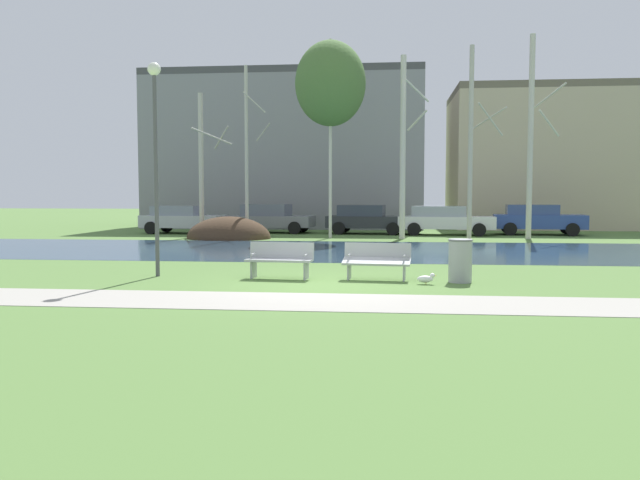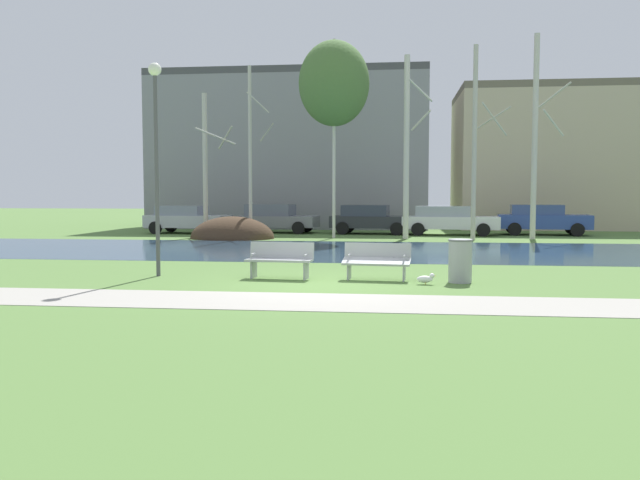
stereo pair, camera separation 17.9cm
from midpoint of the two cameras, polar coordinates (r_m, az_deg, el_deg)
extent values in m
plane|color=#517538|center=(24.36, 3.05, -0.70)|extent=(120.00, 120.00, 0.00)
cube|color=#9E998E|center=(12.25, -0.49, -5.48)|extent=(60.00, 2.03, 0.01)
cube|color=#284256|center=(23.25, 2.88, -0.92)|extent=(80.00, 8.56, 0.01)
ellipsoid|color=#423021|center=(29.66, -7.59, 0.14)|extent=(3.87, 2.91, 2.02)
cube|color=#9EA0A3|center=(15.49, -3.32, -1.80)|extent=(1.64, 0.63, 0.05)
cube|color=#9EA0A3|center=(15.73, -3.06, -0.90)|extent=(1.60, 0.23, 0.40)
cube|color=#9EA0A3|center=(15.75, -5.57, -2.54)|extent=(0.08, 0.43, 0.45)
cube|color=#9EA0A3|center=(15.41, -0.90, -2.67)|extent=(0.08, 0.43, 0.45)
cylinder|color=#9EA0A3|center=(15.68, -5.62, -1.23)|extent=(0.07, 0.28, 0.04)
cylinder|color=#9EA0A3|center=(15.33, -0.94, -1.33)|extent=(0.07, 0.28, 0.04)
cube|color=#9EA0A3|center=(15.26, 5.33, -1.90)|extent=(1.64, 0.62, 0.16)
cube|color=#9EA0A3|center=(15.52, 5.46, -0.99)|extent=(1.60, 0.23, 0.40)
cube|color=#9EA0A3|center=(15.43, 2.93, -2.66)|extent=(0.08, 0.43, 0.45)
cube|color=#9EA0A3|center=(15.29, 7.80, -2.76)|extent=(0.08, 0.43, 0.45)
cylinder|color=#9EA0A3|center=(15.35, 2.91, -1.33)|extent=(0.07, 0.28, 0.04)
cylinder|color=#9EA0A3|center=(15.21, 7.80, -1.42)|extent=(0.07, 0.28, 0.04)
cylinder|color=#999B9E|center=(15.21, 12.64, -1.81)|extent=(0.54, 0.54, 1.00)
torus|color=#5B5D5E|center=(15.17, 12.66, -0.04)|extent=(0.56, 0.56, 0.04)
ellipsoid|color=white|center=(14.75, 9.60, -3.45)|extent=(0.36, 0.16, 0.16)
sphere|color=white|center=(14.74, 10.24, -3.14)|extent=(0.12, 0.12, 0.12)
cone|color=gold|center=(14.75, 10.48, -3.14)|extent=(0.06, 0.04, 0.04)
cylinder|color=gold|center=(14.72, 9.67, -3.73)|extent=(0.01, 0.01, 0.10)
cylinder|color=gold|center=(14.79, 9.66, -3.70)|extent=(0.01, 0.01, 0.10)
cylinder|color=#4C4C51|center=(16.40, -13.95, 5.44)|extent=(0.10, 0.10, 4.92)
sphere|color=white|center=(16.67, -14.11, 14.44)|extent=(0.32, 0.32, 0.32)
cylinder|color=#BCB7A8|center=(31.44, -9.97, 6.54)|extent=(0.23, 0.23, 6.80)
cylinder|color=#BCB7A8|center=(31.85, -8.22, 8.95)|extent=(1.12, 1.59, 1.00)
cylinder|color=#BCB7A8|center=(30.56, -9.05, 9.05)|extent=(1.56, 1.52, 0.71)
cylinder|color=#BCB7A8|center=(29.81, -6.04, 7.70)|extent=(0.16, 0.16, 7.83)
cylinder|color=#BCB7A8|center=(30.20, -4.58, 9.47)|extent=(0.91, 1.29, 0.73)
cylinder|color=#BCB7A8|center=(29.44, -5.34, 12.03)|extent=(0.88, 0.85, 0.85)
cylinder|color=beige|center=(29.80, 1.42, 8.89)|extent=(0.14, 0.14, 9.04)
ellipsoid|color=#4C7038|center=(30.12, 1.43, 13.69)|extent=(3.22, 3.22, 3.87)
cylinder|color=beige|center=(29.41, 7.83, 8.09)|extent=(0.26, 0.26, 8.20)
cylinder|color=beige|center=(29.98, 9.10, 10.42)|extent=(0.88, 1.22, 0.83)
cylinder|color=beige|center=(29.11, 9.08, 12.95)|extent=(1.13, 1.11, 0.89)
cylinder|color=#BCB7A8|center=(29.46, 13.68, 8.33)|extent=(0.21, 0.21, 8.53)
cylinder|color=#BCB7A8|center=(30.30, 15.30, 10.41)|extent=(1.24, 1.77, 0.79)
cylinder|color=#BCB7A8|center=(28.90, 15.38, 10.28)|extent=(1.29, 1.25, 1.34)
cylinder|color=beige|center=(30.66, 18.64, 8.61)|extent=(0.25, 0.25, 9.11)
cylinder|color=beige|center=(31.65, 20.10, 11.88)|extent=(1.19, 1.68, 1.02)
cylinder|color=beige|center=(30.21, 20.14, 9.71)|extent=(1.19, 1.16, 1.10)
cube|color=#B2B5BC|center=(33.79, -11.44, 1.64)|extent=(4.36, 2.22, 0.62)
cube|color=gray|center=(33.91, -11.98, 2.57)|extent=(2.50, 1.82, 0.48)
cylinder|color=black|center=(34.12, -8.70, 1.18)|extent=(0.66, 0.28, 0.64)
cylinder|color=black|center=(32.44, -9.84, 1.02)|extent=(0.66, 0.28, 0.64)
cylinder|color=black|center=(35.20, -12.91, 1.22)|extent=(0.66, 0.28, 0.64)
cylinder|color=black|center=(33.58, -14.22, 1.06)|extent=(0.66, 0.28, 0.64)
cube|color=slate|center=(33.70, -3.70, 1.67)|extent=(4.39, 2.25, 0.57)
cube|color=slate|center=(33.77, -4.25, 2.67)|extent=(2.52, 1.84, 0.60)
cylinder|color=black|center=(34.24, -1.02, 1.24)|extent=(0.66, 0.28, 0.64)
cylinder|color=black|center=(32.47, -1.77, 1.08)|extent=(0.66, 0.28, 0.64)
cylinder|color=black|center=(34.99, -5.48, 1.28)|extent=(0.66, 0.28, 0.64)
cylinder|color=black|center=(33.26, -6.44, 1.13)|extent=(0.66, 0.28, 0.64)
cube|color=#282B30|center=(32.79, 4.76, 1.61)|extent=(4.25, 2.15, 0.59)
cube|color=#2F3648|center=(32.81, 4.20, 2.62)|extent=(2.44, 1.76, 0.56)
cylinder|color=black|center=(33.52, 7.25, 1.14)|extent=(0.66, 0.28, 0.64)
cylinder|color=black|center=(31.78, 6.97, 0.99)|extent=(0.66, 0.28, 0.64)
cylinder|color=black|center=(33.87, 2.69, 1.20)|extent=(0.66, 0.28, 0.64)
cylinder|color=black|center=(32.15, 2.16, 1.05)|extent=(0.66, 0.28, 0.64)
cube|color=silver|center=(32.43, 11.65, 1.53)|extent=(4.83, 2.18, 0.61)
cube|color=#949AAC|center=(32.42, 11.00, 2.52)|extent=(2.76, 1.77, 0.50)
cylinder|color=black|center=(33.32, 14.32, 1.03)|extent=(0.66, 0.28, 0.64)
cylinder|color=black|center=(31.61, 14.42, 0.87)|extent=(0.66, 0.28, 0.64)
cylinder|color=black|center=(33.35, 9.01, 1.11)|extent=(0.66, 0.28, 0.64)
cylinder|color=black|center=(31.64, 8.82, 0.95)|extent=(0.66, 0.28, 0.64)
cube|color=#2D4793|center=(33.73, 19.34, 1.54)|extent=(4.52, 2.14, 0.68)
cube|color=#32457F|center=(33.67, 18.77, 2.56)|extent=(2.58, 1.74, 0.49)
cylinder|color=black|center=(34.79, 21.51, 1.00)|extent=(0.66, 0.28, 0.64)
cylinder|color=black|center=(33.11, 21.98, 0.84)|extent=(0.66, 0.28, 0.64)
cylinder|color=black|center=(34.44, 16.77, 1.08)|extent=(0.66, 0.28, 0.64)
cylinder|color=black|center=(32.75, 17.00, 0.93)|extent=(0.66, 0.28, 0.64)
cube|color=gray|center=(40.12, -2.38, 7.52)|extent=(16.37, 6.90, 8.84)
cube|color=#48484B|center=(40.65, -2.40, 14.04)|extent=(16.37, 6.90, 0.40)
cube|color=#BCAD8E|center=(41.28, 19.29, 6.48)|extent=(10.30, 7.82, 7.80)
cube|color=#675F4E|center=(41.66, 19.43, 12.12)|extent=(10.30, 7.82, 0.40)
camera|label=1|loc=(0.09, -89.67, 0.02)|focal=36.15mm
camera|label=2|loc=(0.09, 90.33, -0.02)|focal=36.15mm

